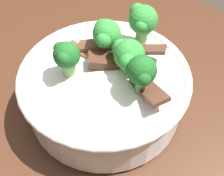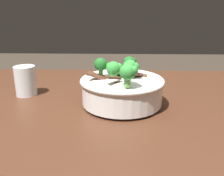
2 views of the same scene
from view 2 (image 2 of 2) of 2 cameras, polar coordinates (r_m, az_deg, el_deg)
name	(u,v)px [view 2 (image 2 of 2)]	position (r m, az deg, el deg)	size (l,w,h in m)	color
dining_table	(102,130)	(0.85, -2.24, -9.63)	(1.34, 0.83, 0.78)	#472819
rice_bowl	(122,87)	(0.76, 2.33, 0.28)	(0.26, 0.26, 0.15)	white
drinking_glass	(26,83)	(0.91, -19.39, 1.21)	(0.07, 0.07, 0.10)	white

